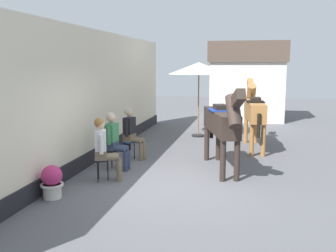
{
  "coord_description": "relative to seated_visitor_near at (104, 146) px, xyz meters",
  "views": [
    {
      "loc": [
        1.46,
        -8.04,
        2.51
      ],
      "look_at": [
        -0.4,
        1.2,
        1.05
      ],
      "focal_mm": 42.59,
      "sensor_mm": 36.0,
      "label": 1
    }
  ],
  "objects": [
    {
      "name": "ground_plane",
      "position": [
        1.56,
        3.08,
        -0.78
      ],
      "size": [
        40.0,
        40.0,
        0.0
      ],
      "primitive_type": "plane",
      "color": "#56565B"
    },
    {
      "name": "pub_facade_wall",
      "position": [
        -0.99,
        1.58,
        0.76
      ],
      "size": [
        0.34,
        14.0,
        3.4
      ],
      "color": "beige",
      "rests_on": "ground_plane"
    },
    {
      "name": "distant_cottage",
      "position": [
        2.96,
        10.58,
        1.02
      ],
      "size": [
        3.4,
        2.6,
        3.5
      ],
      "color": "silver",
      "rests_on": "ground_plane"
    },
    {
      "name": "seated_visitor_near",
      "position": [
        0.0,
        0.0,
        0.0
      ],
      "size": [
        0.61,
        0.48,
        1.39
      ],
      "color": "black",
      "rests_on": "ground_plane"
    },
    {
      "name": "seated_visitor_middle",
      "position": [
        -0.09,
        0.96,
        0.0
      ],
      "size": [
        0.61,
        0.49,
        1.39
      ],
      "color": "black",
      "rests_on": "ground_plane"
    },
    {
      "name": "seated_visitor_far",
      "position": [
        0.0,
        2.09,
        0.0
      ],
      "size": [
        0.61,
        0.48,
        1.39
      ],
      "color": "#194C99",
      "rests_on": "ground_plane"
    },
    {
      "name": "saddled_horse_near",
      "position": [
        2.44,
        1.33,
        0.38
      ],
      "size": [
        1.1,
        2.92,
        2.06
      ],
      "color": "#2D231E",
      "rests_on": "ground_plane"
    },
    {
      "name": "saddled_horse_far",
      "position": [
        3.21,
        4.12,
        0.38
      ],
      "size": [
        0.64,
        3.0,
        2.06
      ],
      "color": "#9E6B38",
      "rests_on": "ground_plane"
    },
    {
      "name": "flower_planter_near",
      "position": [
        -0.57,
        -1.28,
        -0.44
      ],
      "size": [
        0.43,
        0.43,
        0.64
      ],
      "color": "beige",
      "rests_on": "ground_plane"
    },
    {
      "name": "cafe_parasol",
      "position": [
        1.33,
        5.78,
        1.59
      ],
      "size": [
        2.1,
        2.1,
        2.58
      ],
      "color": "black",
      "rests_on": "ground_plane"
    },
    {
      "name": "satchel_bag",
      "position": [
        -0.48,
        3.22,
        -0.68
      ],
      "size": [
        0.27,
        0.29,
        0.2
      ],
      "primitive_type": "cube",
      "rotation": [
        0.0,
        0.0,
        5.38
      ],
      "color": "black",
      "rests_on": "ground_plane"
    }
  ]
}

